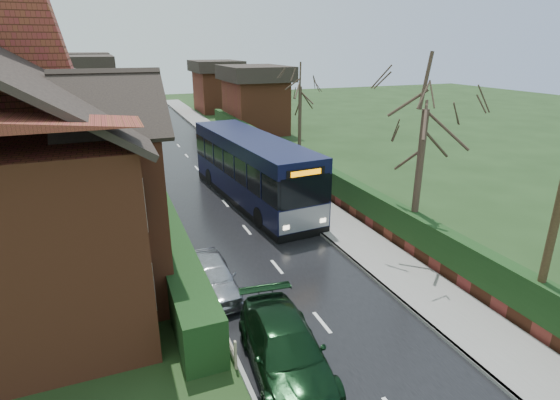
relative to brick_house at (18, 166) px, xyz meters
name	(u,v)px	position (x,y,z in m)	size (l,w,h in m)	color
ground	(297,292)	(8.73, -4.78, -4.38)	(140.00, 140.00, 0.00)	#25421C
road	(225,204)	(8.73, 5.22, -4.37)	(6.00, 100.00, 0.02)	black
pavement	(295,194)	(12.98, 5.22, -4.31)	(2.50, 100.00, 0.14)	slate
kerb_right	(276,196)	(11.78, 5.22, -4.31)	(0.12, 100.00, 0.14)	gray
kerb_left	(170,210)	(5.68, 5.22, -4.33)	(0.12, 100.00, 0.10)	gray
front_hedge	(166,235)	(4.83, 0.22, -3.58)	(1.20, 16.00, 1.60)	#173213
picket_fence	(184,240)	(5.58, 0.22, -3.93)	(0.10, 16.00, 0.90)	gray
right_wall_hedge	(319,176)	(14.53, 5.22, -3.36)	(0.60, 50.00, 1.80)	brown
brick_house	(18,166)	(0.00, 0.00, 0.00)	(9.30, 14.60, 10.30)	brown
bus	(252,170)	(10.36, 5.21, -2.56)	(3.80, 12.25, 3.66)	black
car_silver	(213,276)	(5.93, -3.65, -3.74)	(1.50, 3.73, 1.27)	#B0B0B5
car_green	(285,349)	(6.82, -8.33, -3.68)	(1.94, 4.77, 1.38)	black
car_distant	(146,111)	(7.75, 39.89, -3.75)	(1.32, 3.79, 1.25)	#141133
bus_stop_sign	(323,181)	(12.73, 1.22, -2.37)	(0.23, 0.45, 3.05)	slate
telegraph_pole	(554,228)	(14.53, -9.58, -0.87)	(0.24, 0.89, 6.93)	#322616
tree_right_near	(427,98)	(14.73, -3.42, 2.09)	(4.01, 4.01, 8.66)	#372A21
tree_right_far	(300,82)	(17.73, 15.22, 1.28)	(3.92, 3.92, 7.58)	#3A2B22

